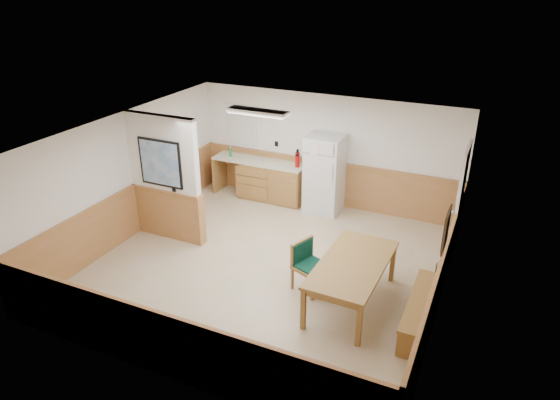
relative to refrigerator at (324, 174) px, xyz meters
The scene contains 20 objects.
ground 2.77m from the refrigerator, 92.47° to the right, with size 6.00×6.00×0.00m, color #C2AA8B.
ceiling 3.10m from the refrigerator, 92.47° to the right, with size 6.00×6.00×0.02m, color white.
back_wall 0.55m from the refrigerator, 107.03° to the left, with size 6.00×0.02×2.50m, color white.
right_wall 3.92m from the refrigerator, 42.34° to the right, with size 0.02×6.00×2.50m, color white.
left_wall 4.09m from the refrigerator, 139.81° to the right, with size 0.02×6.00×2.50m, color white.
wainscot_back 0.51m from the refrigerator, 107.94° to the left, with size 6.00×0.04×1.00m, color #BA754A.
wainscot_right 3.91m from the refrigerator, 42.53° to the right, with size 0.04×6.00×1.00m, color #BA754A.
wainscot_left 4.08m from the refrigerator, 139.63° to the right, with size 0.04×6.00×1.00m, color #BA754A.
partition_wall 3.41m from the refrigerator, 134.15° to the right, with size 1.50×0.20×2.50m.
kitchen_counter 1.38m from the refrigerator, behind, with size 2.20×0.61×1.00m.
exterior_door 2.95m from the refrigerator, 14.36° to the right, with size 0.07×1.02×2.15m.
kitchen_window 2.34m from the refrigerator, behind, with size 0.80×0.04×1.00m.
wall_painting 4.15m from the refrigerator, 45.76° to the right, with size 0.04×0.50×0.60m.
fluorescent_fixture 2.26m from the refrigerator, 124.48° to the right, with size 1.20×0.30×0.09m.
refrigerator is the anchor object (origin of this frame).
dining_table 3.44m from the refrigerator, 62.66° to the right, with size 1.03×1.98×0.75m.
dining_bench 4.17m from the refrigerator, 49.54° to the right, with size 0.37×1.70×0.45m.
dining_chair 3.05m from the refrigerator, 75.17° to the right, with size 0.83×0.69×0.85m.
fire_extinguisher 0.69m from the refrigerator, behind, with size 0.12×0.12×0.41m.
soap_bottle 2.35m from the refrigerator, behind, with size 0.07×0.07×0.21m, color #198B3C.
Camera 1 is at (3.41, -6.90, 4.88)m, focal length 32.00 mm.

